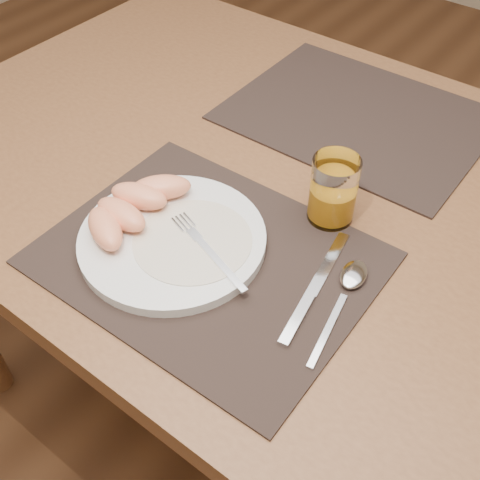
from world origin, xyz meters
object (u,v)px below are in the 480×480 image
(plate, at_px, (172,239))
(placemat_far, at_px, (357,116))
(knife, at_px, (311,295))
(placemat_near, at_px, (208,258))
(table, at_px, (295,219))
(juice_glass, at_px, (333,193))
(fork, at_px, (203,245))
(spoon, at_px, (350,282))

(plate, bearing_deg, placemat_far, 83.80)
(plate, bearing_deg, knife, 10.32)
(placemat_near, bearing_deg, table, 88.09)
(juice_glass, bearing_deg, placemat_far, 111.02)
(placemat_near, xyz_separation_m, juice_glass, (0.09, 0.18, 0.05))
(placemat_near, height_order, fork, fork)
(fork, distance_m, juice_glass, 0.20)
(placemat_far, xyz_separation_m, plate, (-0.05, -0.45, 0.01))
(spoon, bearing_deg, knife, -122.97)
(placemat_far, relative_size, fork, 2.63)
(placemat_far, xyz_separation_m, knife, (0.16, -0.41, 0.00))
(fork, height_order, spoon, fork)
(placemat_near, distance_m, spoon, 0.20)
(table, bearing_deg, spoon, -38.86)
(plate, distance_m, knife, 0.21)
(plate, relative_size, juice_glass, 2.57)
(placemat_far, distance_m, juice_glass, 0.29)
(spoon, relative_size, juice_glass, 1.82)
(table, distance_m, juice_glass, 0.16)
(placemat_near, bearing_deg, fork, 171.43)
(placemat_near, distance_m, knife, 0.16)
(placemat_far, height_order, juice_glass, juice_glass)
(plate, xyz_separation_m, juice_glass, (0.15, 0.19, 0.04))
(table, xyz_separation_m, placemat_far, (-0.02, 0.22, 0.09))
(spoon, bearing_deg, juice_glass, 132.83)
(placemat_far, relative_size, juice_glass, 4.28)
(spoon, bearing_deg, fork, -158.76)
(knife, distance_m, juice_glass, 0.17)
(table, relative_size, knife, 6.39)
(juice_glass, bearing_deg, knife, -67.55)
(knife, height_order, spoon, spoon)
(juice_glass, bearing_deg, spoon, -47.17)
(plate, distance_m, spoon, 0.26)
(table, xyz_separation_m, spoon, (0.18, -0.14, 0.09))
(fork, bearing_deg, juice_glass, 60.09)
(plate, distance_m, juice_glass, 0.24)
(table, height_order, plate, plate)
(table, relative_size, plate, 5.19)
(placemat_near, bearing_deg, plate, -170.05)
(plate, relative_size, spoon, 1.41)
(placemat_far, relative_size, spoon, 2.35)
(placemat_far, xyz_separation_m, spoon, (0.19, -0.36, 0.01))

